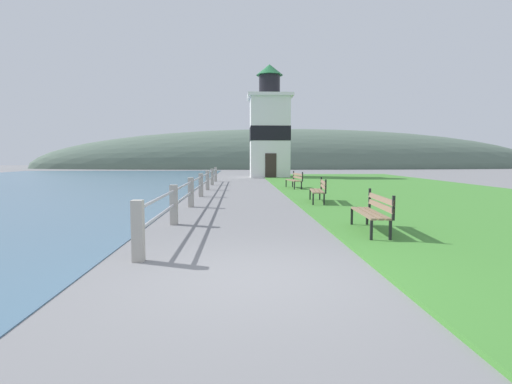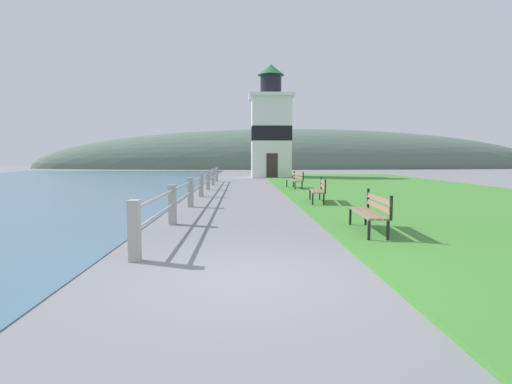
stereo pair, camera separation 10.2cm
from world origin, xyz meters
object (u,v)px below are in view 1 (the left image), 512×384
at_px(park_bench_near, 374,210).
at_px(lighthouse, 269,130).
at_px(park_bench_midway, 319,189).
at_px(park_bench_far, 295,179).

height_order(park_bench_near, lighthouse, lighthouse).
distance_m(park_bench_near, park_bench_midway, 5.74).
xyz_separation_m(park_bench_midway, lighthouse, (-0.36, 19.38, 3.42)).
relative_size(park_bench_midway, lighthouse, 0.20).
bearing_deg(park_bench_near, park_bench_far, -86.11).
bearing_deg(lighthouse, park_bench_midway, -88.95).
height_order(park_bench_midway, park_bench_far, same).
relative_size(park_bench_far, lighthouse, 0.19).
distance_m(park_bench_midway, lighthouse, 19.68).
height_order(park_bench_near, park_bench_midway, same).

